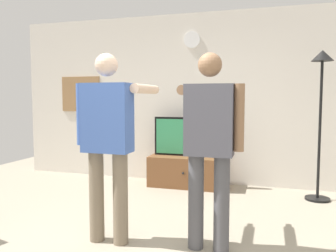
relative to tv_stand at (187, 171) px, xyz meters
name	(u,v)px	position (x,y,z in m)	size (l,w,h in m)	color
back_wall	(202,99)	(0.16, 0.35, 1.12)	(6.40, 0.10, 2.70)	silver
tv_stand	(187,171)	(0.00, 0.00, 0.00)	(1.16, 0.52, 0.47)	brown
television	(188,137)	(0.00, 0.05, 0.53)	(1.07, 0.07, 0.60)	black
wall_clock	(192,40)	(0.00, 0.29, 2.05)	(0.26, 0.26, 0.03)	white
framed_picture	(81,94)	(-2.01, 0.30, 1.20)	(0.73, 0.04, 0.61)	#997047
floor_lamp	(321,94)	(1.84, -0.19, 1.18)	(0.32, 0.32, 1.98)	black
person_standing_nearer_lamp	(108,136)	(-0.23, -2.20, 0.78)	(0.63, 0.78, 1.77)	#7A6B56
person_standing_nearer_couch	(209,139)	(0.70, -2.09, 0.77)	(0.60, 0.78, 1.76)	#4C4C51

